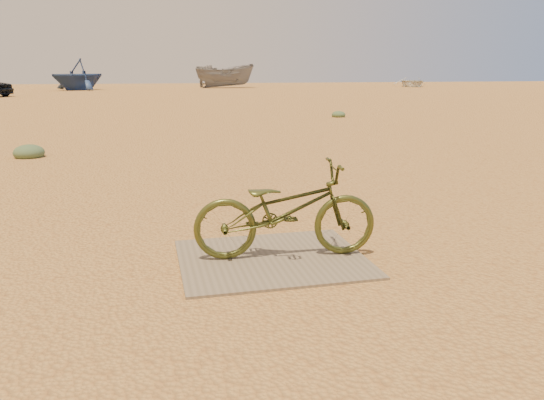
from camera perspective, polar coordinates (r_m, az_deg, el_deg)
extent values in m
plane|color=tan|center=(5.01, -3.93, -4.77)|extent=(120.00, 120.00, 0.00)
cube|color=#786853|center=(4.60, 0.00, -6.32)|extent=(1.58, 1.32, 0.02)
imported|color=#42481C|center=(4.52, 1.46, -1.09)|extent=(1.61, 0.70, 0.82)
imported|color=navy|center=(45.48, -20.17, 12.58)|extent=(6.15, 6.13, 2.45)
imported|color=slate|center=(48.59, -5.05, 13.16)|extent=(5.60, 2.69, 2.08)
imported|color=silver|center=(53.41, 14.84, 12.19)|extent=(4.26, 5.07, 0.90)
ellipsoid|color=#596E49|center=(10.96, -24.64, 4.21)|extent=(0.56, 0.56, 0.31)
ellipsoid|color=#596E49|center=(18.67, 7.16, 8.85)|extent=(0.48, 0.48, 0.26)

